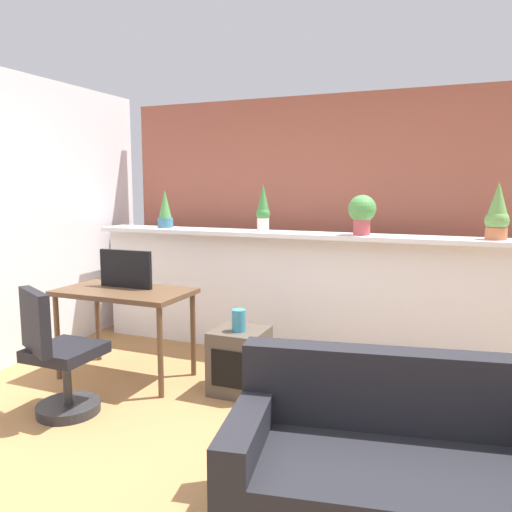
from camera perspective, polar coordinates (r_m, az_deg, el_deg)
ground_plane at (r=3.21m, az=-4.75°, el=-22.02°), size 12.00×12.00×0.00m
divider_wall at (r=4.76m, az=6.23°, el=-4.67°), size 4.43×0.16×1.13m
plant_shelf at (r=4.63m, az=6.20°, el=2.34°), size 4.43×0.38×0.04m
brick_wall_behind at (r=5.24m, az=8.18°, el=4.00°), size 4.43×0.10×2.50m
potted_plant_0 at (r=5.30m, az=-10.21°, el=5.10°), size 0.16×0.16×0.39m
potted_plant_1 at (r=4.80m, az=0.80°, el=5.37°), size 0.13×0.13×0.45m
potted_plant_2 at (r=4.50m, az=11.87°, el=4.88°), size 0.24×0.24×0.35m
potted_plant_3 at (r=4.46m, az=25.56°, el=4.34°), size 0.18×0.18×0.46m
desk at (r=4.34m, az=-14.59°, el=-4.78°), size 1.10×0.60×0.75m
tv_monitor at (r=4.38m, az=-14.48°, el=-1.42°), size 0.50×0.04×0.32m
office_chair at (r=3.84m, az=-21.44°, el=-11.03°), size 0.52×0.52×0.91m
side_cube_shelf at (r=4.01m, az=-1.90°, el=-11.75°), size 0.40×0.41×0.50m
vase_on_shelf at (r=3.88m, az=-1.95°, el=-7.26°), size 0.11×0.11×0.17m
couch at (r=2.59m, az=15.97°, el=-22.92°), size 1.67×1.02×0.80m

